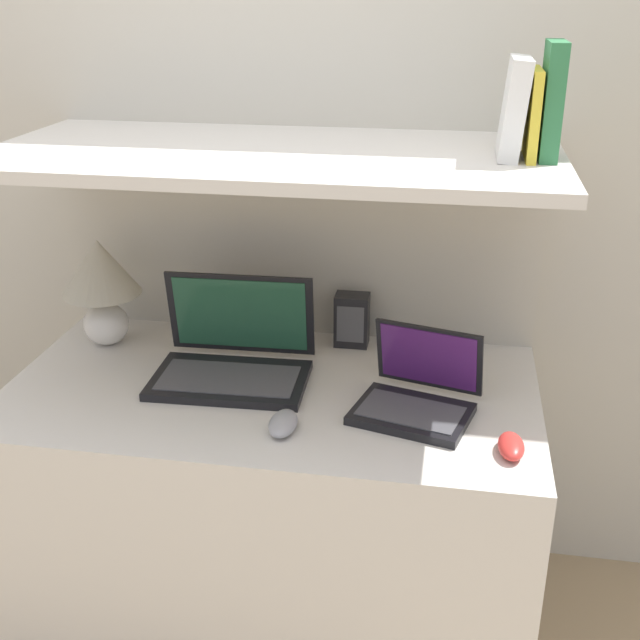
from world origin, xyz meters
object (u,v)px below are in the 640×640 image
book_green (551,101)px  laptop_large (233,358)px  router_box (352,320)px  book_yellow (533,114)px  book_white (514,108)px  table_lamp (101,279)px  second_mouse (511,446)px  laptop_small (417,395)px  computer_mouse (283,423)px

book_green → laptop_large: bearing=-177.7°
router_box → book_yellow: book_yellow is taller
laptop_large → book_green: 0.95m
book_green → book_white: book_green is taller
router_box → table_lamp: bearing=-170.8°
second_mouse → book_yellow: (-0.00, 0.28, 0.64)m
laptop_large → book_white: (0.63, 0.03, 0.62)m
table_lamp → book_white: 1.14m
second_mouse → book_green: book_green is taller
table_lamp → second_mouse: table_lamp is taller
laptop_small → second_mouse: (0.21, -0.15, -0.02)m
laptop_large → book_yellow: bearing=2.4°
laptop_small → computer_mouse: laptop_small is taller
laptop_large → computer_mouse: 0.30m
second_mouse → book_green: size_ratio=0.45×
computer_mouse → second_mouse: bearing=-1.1°
laptop_small → computer_mouse: bearing=-154.1°
router_box → computer_mouse: bearing=-100.4°
laptop_small → book_white: (0.17, 0.13, 0.63)m
table_lamp → laptop_large: size_ratio=0.76×
second_mouse → router_box: router_box is taller
table_lamp → router_box: 0.68m
computer_mouse → book_white: bearing=30.6°
table_lamp → router_box: size_ratio=2.04×
book_green → book_yellow: (-0.03, -0.00, -0.03)m
table_lamp → computer_mouse: bearing=-32.9°
table_lamp → laptop_large: 0.44m
second_mouse → table_lamp: bearing=160.3°
computer_mouse → second_mouse: same height
table_lamp → book_green: bearing=-5.4°
second_mouse → book_yellow: size_ratio=0.58×
book_yellow → book_white: (-0.04, 0.00, 0.01)m
second_mouse → book_white: size_ratio=0.51×
book_yellow → second_mouse: bearing=-89.7°
book_yellow → laptop_large: bearing=-177.6°
book_yellow → book_white: size_ratio=0.88×
router_box → book_yellow: (0.40, -0.21, 0.59)m
laptop_large → router_box: bearing=42.0°
router_box → book_white: 0.73m
table_lamp → laptop_small: (0.86, -0.23, -0.15)m
laptop_small → second_mouse: laptop_small is taller
second_mouse → router_box: (-0.40, 0.49, 0.05)m
table_lamp → laptop_small: bearing=-15.2°
laptop_large → router_box: laptop_large is taller
laptop_large → laptop_small: laptop_large is taller
book_yellow → router_box: bearing=152.3°
laptop_small → router_box: 0.39m
router_box → book_green: size_ratio=0.61×
table_lamp → computer_mouse: (0.57, -0.37, -0.17)m
book_green → book_white: size_ratio=1.15×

